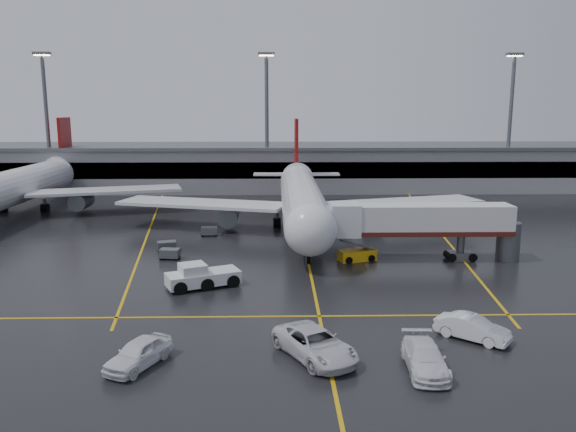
{
  "coord_description": "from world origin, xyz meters",
  "views": [
    {
      "loc": [
        -3.24,
        -63.1,
        15.79
      ],
      "look_at": [
        -2.0,
        -2.0,
        4.0
      ],
      "focal_mm": 35.29,
      "sensor_mm": 36.0,
      "label": 1
    }
  ],
  "objects": [
    {
      "name": "ground",
      "position": [
        0.0,
        0.0,
        0.0
      ],
      "size": [
        220.0,
        220.0,
        0.0
      ],
      "primitive_type": "plane",
      "color": "black",
      "rests_on": "ground"
    },
    {
      "name": "terminal",
      "position": [
        0.0,
        47.93,
        4.32
      ],
      "size": [
        122.0,
        19.0,
        8.6
      ],
      "color": "gray",
      "rests_on": "ground"
    },
    {
      "name": "jet_bridge",
      "position": [
        11.87,
        -6.0,
        3.93
      ],
      "size": [
        19.9,
        3.4,
        6.05
      ],
      "color": "silver",
      "rests_on": "ground"
    },
    {
      "name": "main_airliner",
      "position": [
        0.0,
        9.7,
        4.21
      ],
      "size": [
        48.8,
        45.6,
        14.1
      ],
      "color": "silver",
      "rests_on": "ground"
    },
    {
      "name": "apron_line_right",
      "position": [
        18.0,
        10.0,
        0.01
      ],
      "size": [
        7.57,
        69.64,
        0.02
      ],
      "primitive_type": "cube",
      "rotation": [
        0.0,
        0.0,
        -0.1
      ],
      "color": "gold",
      "rests_on": "ground"
    },
    {
      "name": "baggage_cart_a",
      "position": [
        -14.54,
        -5.05,
        0.63
      ],
      "size": [
        2.13,
        1.51,
        1.12
      ],
      "color": "#595B60",
      "rests_on": "ground"
    },
    {
      "name": "baggage_cart_c",
      "position": [
        -11.68,
        5.94,
        0.63
      ],
      "size": [
        2.09,
        1.44,
        1.12
      ],
      "color": "#595B60",
      "rests_on": "ground"
    },
    {
      "name": "pushback_tractor",
      "position": [
        -10.0,
        -14.61,
        0.91
      ],
      "size": [
        6.91,
        4.93,
        2.29
      ],
      "color": "silver",
      "rests_on": "ground"
    },
    {
      "name": "light_mast_left",
      "position": [
        -45.0,
        42.0,
        14.47
      ],
      "size": [
        3.0,
        1.2,
        25.45
      ],
      "color": "#595B60",
      "rests_on": "ground"
    },
    {
      "name": "service_van_a",
      "position": [
        -0.82,
        -29.28,
        0.93
      ],
      "size": [
        5.95,
        7.38,
        1.87
      ],
      "primitive_type": "imported",
      "rotation": [
        0.0,
        0.0,
        0.5
      ],
      "color": "silver",
      "rests_on": "ground"
    },
    {
      "name": "baggage_cart_b",
      "position": [
        -15.5,
        -1.66,
        0.63
      ],
      "size": [
        2.28,
        1.79,
        1.12
      ],
      "color": "#595B60",
      "rests_on": "ground"
    },
    {
      "name": "service_van_d",
      "position": [
        -11.81,
        -30.26,
        0.86
      ],
      "size": [
        4.01,
        5.42,
        1.72
      ],
      "primitive_type": "imported",
      "rotation": [
        0.0,
        0.0,
        -0.45
      ],
      "color": "white",
      "rests_on": "ground"
    },
    {
      "name": "service_van_c",
      "position": [
        10.21,
        -26.58,
        0.83
      ],
      "size": [
        5.01,
        4.55,
        1.66
      ],
      "primitive_type": "imported",
      "rotation": [
        0.0,
        0.0,
        0.89
      ],
      "color": "white",
      "rests_on": "ground"
    },
    {
      "name": "apron_line_centre",
      "position": [
        0.0,
        0.0,
        0.01
      ],
      "size": [
        0.25,
        90.0,
        0.02
      ],
      "primitive_type": "cube",
      "color": "gold",
      "rests_on": "ground"
    },
    {
      "name": "service_van_b",
      "position": [
        5.73,
        -31.17,
        0.82
      ],
      "size": [
        2.57,
        5.76,
        1.64
      ],
      "primitive_type": "imported",
      "rotation": [
        0.0,
        0.0,
        -0.05
      ],
      "color": "white",
      "rests_on": "ground"
    },
    {
      "name": "light_mast_mid",
      "position": [
        -5.0,
        42.0,
        14.47
      ],
      "size": [
        3.0,
        1.2,
        25.45
      ],
      "color": "#595B60",
      "rests_on": "ground"
    },
    {
      "name": "light_mast_right",
      "position": [
        40.0,
        42.0,
        14.47
      ],
      "size": [
        3.0,
        1.2,
        25.45
      ],
      "color": "#595B60",
      "rests_on": "ground"
    },
    {
      "name": "belt_loader",
      "position": [
        5.14,
        -6.01,
        0.6
      ],
      "size": [
        4.13,
        2.7,
        2.43
      ],
      "color": "#E9AD10",
      "rests_on": "ground"
    },
    {
      "name": "apron_line_left",
      "position": [
        -20.0,
        10.0,
        0.01
      ],
      "size": [
        9.99,
        69.35,
        0.02
      ],
      "primitive_type": "cube",
      "rotation": [
        0.0,
        0.0,
        0.14
      ],
      "color": "gold",
      "rests_on": "ground"
    },
    {
      "name": "second_airliner",
      "position": [
        -42.0,
        21.7,
        4.21
      ],
      "size": [
        48.8,
        45.6,
        14.1
      ],
      "color": "silver",
      "rests_on": "ground"
    },
    {
      "name": "apron_line_stop",
      "position": [
        0.0,
        -22.0,
        0.01
      ],
      "size": [
        60.0,
        0.25,
        0.02
      ],
      "primitive_type": "cube",
      "color": "gold",
      "rests_on": "ground"
    }
  ]
}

